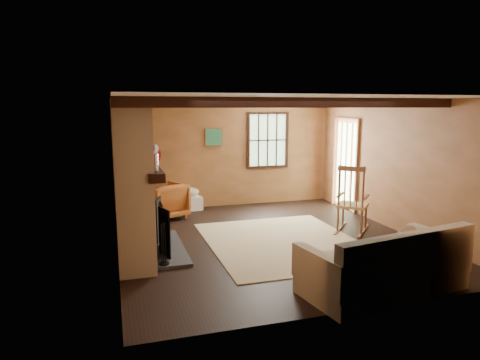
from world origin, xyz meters
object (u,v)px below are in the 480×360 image
object	(u,v)px
armchair	(164,201)
fireplace	(133,184)
laundry_basket	(190,203)
rocking_chair	(352,203)
sofa	(386,269)

from	to	relation	value
armchair	fireplace	bearing A→B (deg)	45.45
laundry_basket	rocking_chair	bearing A→B (deg)	-44.41
rocking_chair	armchair	world-z (taller)	rocking_chair
rocking_chair	laundry_basket	xyz separation A→B (m)	(-2.56, 2.51, -0.38)
fireplace	rocking_chair	world-z (taller)	fireplace
armchair	laundry_basket	bearing A→B (deg)	-163.81
rocking_chair	armchair	xyz separation A→B (m)	(-3.19, 1.95, -0.16)
laundry_basket	fireplace	bearing A→B (deg)	-117.36
fireplace	rocking_chair	distance (m)	3.93
sofa	armchair	world-z (taller)	sofa
fireplace	laundry_basket	world-z (taller)	fireplace
fireplace	sofa	bearing A→B (deg)	-39.78
sofa	laundry_basket	distance (m)	5.20
rocking_chair	sofa	distance (m)	2.65
laundry_basket	armchair	world-z (taller)	armchair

